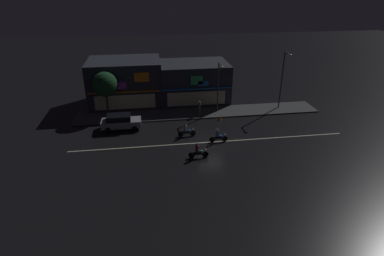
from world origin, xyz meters
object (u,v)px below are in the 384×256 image
motorcycle_following (218,136)px  traffic_cone (220,118)px  parked_car_near_kerb (121,122)px  pedestrian_on_sidewalk (199,108)px  motorcycle_opposite_lane (198,152)px  streetlamp_west (219,83)px  motorcycle_lead (186,131)px  streetlamp_mid (283,76)px

motorcycle_following → traffic_cone: (1.44, 5.46, -0.36)m
parked_car_near_kerb → motorcycle_following: parked_car_near_kerb is taller
pedestrian_on_sidewalk → motorcycle_opposite_lane: bearing=172.8°
traffic_cone → streetlamp_west: bearing=83.7°
pedestrian_on_sidewalk → motorcycle_lead: (-2.28, -5.27, -0.35)m
streetlamp_mid → parked_car_near_kerb: bearing=-170.6°
parked_car_near_kerb → traffic_cone: bearing=4.2°
motorcycle_opposite_lane → motorcycle_following: bearing=-136.1°
streetlamp_west → motorcycle_opposite_lane: (-4.24, -10.67, -3.17)m
streetlamp_mid → pedestrian_on_sidewalk: streetlamp_mid is taller
motorcycle_lead → motorcycle_following: size_ratio=1.00×
parked_car_near_kerb → motorcycle_lead: parked_car_near_kerb is taller
pedestrian_on_sidewalk → parked_car_near_kerb: pedestrian_on_sidewalk is taller
parked_car_near_kerb → motorcycle_opposite_lane: size_ratio=2.26×
pedestrian_on_sidewalk → traffic_cone: pedestrian_on_sidewalk is taller
streetlamp_west → pedestrian_on_sidewalk: 3.82m
streetlamp_mid → motorcycle_following: size_ratio=3.78×
motorcycle_following → motorcycle_opposite_lane: same height
streetlamp_west → streetlamp_mid: bearing=0.4°
streetlamp_mid → traffic_cone: size_ratio=13.04×
motorcycle_lead → traffic_cone: motorcycle_lead is taller
pedestrian_on_sidewalk → parked_car_near_kerb: bearing=107.7°
motorcycle_lead → streetlamp_west: bearing=58.7°
motorcycle_opposite_lane → traffic_cone: (3.98, 8.32, -0.36)m
parked_car_near_kerb → motorcycle_following: bearing=-24.9°
parked_car_near_kerb → motorcycle_lead: 7.50m
streetlamp_mid → motorcycle_following: (-9.76, -7.86, -3.74)m
pedestrian_on_sidewalk → motorcycle_following: (0.75, -7.03, -0.35)m
streetlamp_mid → pedestrian_on_sidewalk: 11.07m
streetlamp_west → motorcycle_following: (-1.70, -7.81, -3.17)m
streetlamp_west → pedestrian_on_sidewalk: size_ratio=3.41×
motorcycle_lead → motorcycle_opposite_lane: (0.49, -4.62, 0.00)m
pedestrian_on_sidewalk → traffic_cone: size_ratio=3.26×
streetlamp_west → parked_car_near_kerb: bearing=-164.7°
streetlamp_mid → motorcycle_lead: 14.65m
streetlamp_west → motorcycle_following: size_ratio=3.21×
motorcycle_following → streetlamp_mid: bearing=45.2°
streetlamp_mid → parked_car_near_kerb: (-19.71, -3.25, -3.50)m
streetlamp_west → motorcycle_opposite_lane: streetlamp_west is taller
pedestrian_on_sidewalk → motorcycle_lead: bearing=159.7°
motorcycle_lead → motorcycle_opposite_lane: 4.65m
parked_car_near_kerb → motorcycle_following: (9.96, -4.62, -0.24)m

